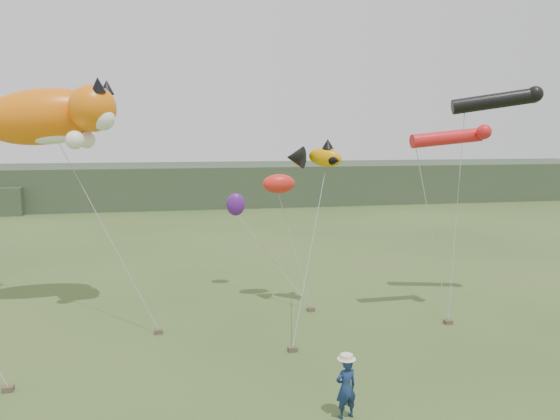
{
  "coord_description": "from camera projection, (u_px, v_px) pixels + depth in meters",
  "views": [
    {
      "loc": [
        -4.18,
        -12.89,
        7.19
      ],
      "look_at": [
        -1.11,
        3.0,
        4.93
      ],
      "focal_mm": 35.0,
      "sensor_mm": 36.0,
      "label": 1
    }
  ],
  "objects": [
    {
      "name": "misc_kites",
      "position": [
        262.0,
        192.0,
        23.66
      ],
      "size": [
        2.68,
        3.09,
        2.07
      ],
      "color": "red",
      "rests_on": "ground"
    },
    {
      "name": "sandbag_anchors",
      "position": [
        258.0,
        337.0,
        19.29
      ],
      "size": [
        15.19,
        5.44,
        0.16
      ],
      "color": "brown",
      "rests_on": "ground"
    },
    {
      "name": "fish_kite",
      "position": [
        314.0,
        157.0,
        21.67
      ],
      "size": [
        2.46,
        1.6,
        1.19
      ],
      "color": "orange",
      "rests_on": "ground"
    },
    {
      "name": "ground",
      "position": [
        343.0,
        410.0,
        14.32
      ],
      "size": [
        120.0,
        120.0,
        0.0
      ],
      "primitive_type": "plane",
      "color": "#385123",
      "rests_on": "ground"
    },
    {
      "name": "festival_attendant",
      "position": [
        346.0,
        388.0,
        13.84
      ],
      "size": [
        0.65,
        0.5,
        1.6
      ],
      "primitive_type": "imported",
      "rotation": [
        0.0,
        0.0,
        3.37
      ],
      "color": "navy",
      "rests_on": "ground"
    },
    {
      "name": "headland",
      "position": [
        186.0,
        185.0,
        56.92
      ],
      "size": [
        90.0,
        13.0,
        4.0
      ],
      "color": "#2D3D28",
      "rests_on": "ground"
    },
    {
      "name": "cat_kite",
      "position": [
        54.0,
        116.0,
        21.57
      ],
      "size": [
        6.5,
        3.47,
        2.87
      ],
      "color": "orange",
      "rests_on": "ground"
    },
    {
      "name": "tube_kites",
      "position": [
        484.0,
        113.0,
        21.86
      ],
      "size": [
        6.04,
        2.95,
        2.49
      ],
      "color": "black",
      "rests_on": "ground"
    }
  ]
}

